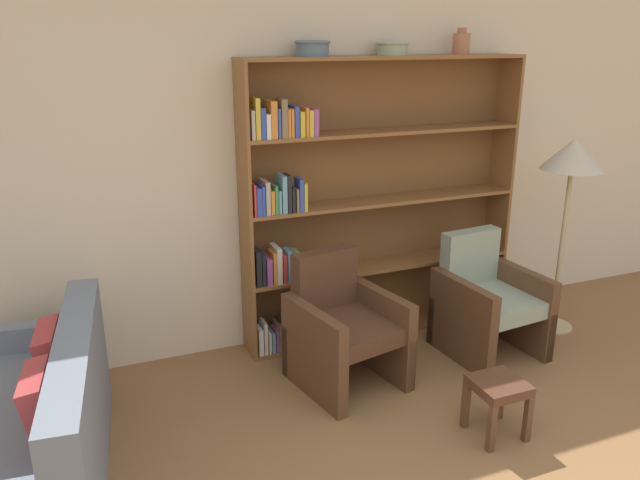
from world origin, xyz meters
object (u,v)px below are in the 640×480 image
bowl_brass (392,47)px  floor_lamp (572,163)px  vase_tall (461,43)px  armchair_leather (343,328)px  bookshelf (359,207)px  couch (31,438)px  armchair_cushioned (487,301)px  bowl_sage (312,47)px  footstool (498,393)px

bowl_brass → floor_lamp: 1.63m
vase_tall → armchair_leather: (-1.21, -0.61, -1.84)m
bookshelf → vase_tall: (0.81, -0.03, 1.19)m
bookshelf → vase_tall: vase_tall is taller
couch → armchair_cushioned: bearing=-77.3°
bowl_sage → footstool: size_ratio=0.69×
couch → armchair_cushioned: (3.13, 0.38, 0.10)m
bookshelf → floor_lamp: (1.54, -0.53, 0.32)m
couch → floor_lamp: 4.07m
bowl_sage → bowl_brass: 0.61m
armchair_cushioned → footstool: 1.10m
bowl_sage → floor_lamp: size_ratio=0.16×
bowl_sage → couch: size_ratio=0.14×
bookshelf → bowl_sage: size_ratio=8.91×
bookshelf → armchair_cushioned: 1.19m
bowl_brass → footstool: size_ratio=0.67×
vase_tall → footstool: 2.56m
armchair_leather → bowl_brass: bearing=-147.8°
vase_tall → couch: vase_tall is taller
vase_tall → bowl_brass: bearing=180.0°
vase_tall → armchair_leather: size_ratio=0.21×
bookshelf → bowl_brass: size_ratio=9.16×
bookshelf → armchair_cushioned: (0.78, -0.63, -0.65)m
bookshelf → footstool: (0.19, -1.55, -0.76)m
bookshelf → armchair_leather: bookshelf is taller
bookshelf → couch: 2.67m
armchair_cushioned → footstool: size_ratio=2.47×
floor_lamp → bowl_sage: bearing=165.3°
armchair_leather → armchair_cushioned: 1.18m
bowl_sage → couch: bearing=-153.4°
bowl_sage → bookshelf: bearing=3.7°
armchair_cushioned → armchair_leather: bearing=-5.1°
armchair_leather → bookshelf: bearing=-134.3°
armchair_cushioned → floor_lamp: bearing=-177.3°
vase_tall → bowl_sage: bearing=180.0°
bowl_sage → armchair_cushioned: (1.16, -0.61, -1.82)m
bowl_brass → armchair_leather: bowl_brass is taller
bowl_sage → footstool: 2.53m
armchair_leather → vase_tall: bearing=-165.0°
bowl_brass → armchair_cushioned: bearing=-47.9°
armchair_cushioned → bookshelf: bearing=-44.4°
bowl_sage → footstool: (0.57, -1.53, -1.93)m
couch → floor_lamp: (3.89, 0.48, 1.07)m
floor_lamp → armchair_leather: bearing=-176.9°
bookshelf → armchair_leather: 0.99m
bowl_brass → armchair_cushioned: 1.99m
bowl_sage → armchair_cushioned: bowl_sage is taller
footstool → armchair_leather: bearing=122.8°
bowl_sage → armchair_leather: bowl_sage is taller
bowl_sage → footstool: bearing=-69.5°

